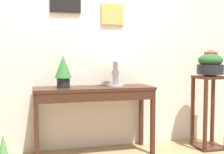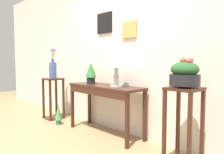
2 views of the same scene
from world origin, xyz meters
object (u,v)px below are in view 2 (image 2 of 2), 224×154
object	(u,v)px
table_lamp	(116,62)
flower_vase_tall_left	(53,67)
potted_plant_on_console	(91,72)
pedestal_stand_left	(53,98)
potted_plant_floor	(58,114)
planter_bowl_wide_right	(185,74)
console_table	(104,92)
pedestal_stand_right	(183,128)

from	to	relation	value
table_lamp	flower_vase_tall_left	xyz separation A→B (m)	(-1.64, -0.13, -0.11)
potted_plant_on_console	flower_vase_tall_left	bearing A→B (deg)	-173.37
table_lamp	potted_plant_on_console	world-z (taller)	table_lamp
table_lamp	flower_vase_tall_left	distance (m)	1.65
potted_plant_on_console	pedestal_stand_left	world-z (taller)	potted_plant_on_console
table_lamp	potted_plant_floor	xyz separation A→B (m)	(-1.20, -0.28, -0.93)
table_lamp	planter_bowl_wide_right	xyz separation A→B (m)	(1.14, -0.13, -0.11)
console_table	potted_plant_on_console	size ratio (longest dim) A/B	3.78
potted_plant_on_console	potted_plant_floor	xyz separation A→B (m)	(-0.61, -0.27, -0.77)
pedestal_stand_left	pedestal_stand_right	size ratio (longest dim) A/B	0.92
console_table	potted_plant_floor	size ratio (longest dim) A/B	3.64
console_table	flower_vase_tall_left	world-z (taller)	flower_vase_tall_left
table_lamp	pedestal_stand_left	size ratio (longest dim) A/B	0.61
console_table	planter_bowl_wide_right	size ratio (longest dim) A/B	4.24
pedestal_stand_right	potted_plant_floor	bearing A→B (deg)	-176.42
table_lamp	pedestal_stand_left	xyz separation A→B (m)	(-1.64, -0.13, -0.72)
pedestal_stand_right	planter_bowl_wide_right	xyz separation A→B (m)	(0.00, 0.00, 0.58)
pedestal_stand_left	potted_plant_on_console	bearing A→B (deg)	6.69
potted_plant_floor	console_table	bearing A→B (deg)	14.86
pedestal_stand_left	pedestal_stand_right	distance (m)	2.78
pedestal_stand_right	potted_plant_floor	distance (m)	2.35
potted_plant_on_console	potted_plant_floor	world-z (taller)	potted_plant_on_console
pedestal_stand_left	potted_plant_floor	bearing A→B (deg)	-18.35
potted_plant_on_console	pedestal_stand_right	world-z (taller)	potted_plant_on_console
console_table	pedestal_stand_right	distance (m)	1.41
potted_plant_floor	flower_vase_tall_left	bearing A→B (deg)	161.54
pedestal_stand_right	planter_bowl_wide_right	bearing A→B (deg)	11.15
potted_plant_on_console	pedestal_stand_left	distance (m)	1.20
potted_plant_on_console	planter_bowl_wide_right	world-z (taller)	planter_bowl_wide_right
planter_bowl_wide_right	pedestal_stand_left	bearing A→B (deg)	-179.99
potted_plant_on_console	potted_plant_floor	size ratio (longest dim) A/B	0.96
flower_vase_tall_left	pedestal_stand_right	xyz separation A→B (m)	(2.78, -0.00, -0.58)
potted_plant_on_console	pedestal_stand_right	size ratio (longest dim) A/B	0.40
flower_vase_tall_left	planter_bowl_wide_right	distance (m)	2.78
potted_plant_on_console	pedestal_stand_left	bearing A→B (deg)	-173.31
pedestal_stand_right	planter_bowl_wide_right	world-z (taller)	planter_bowl_wide_right
console_table	pedestal_stand_left	distance (m)	1.42
console_table	potted_plant_floor	world-z (taller)	console_table
pedestal_stand_right	potted_plant_floor	xyz separation A→B (m)	(-2.34, -0.15, -0.24)
pedestal_stand_left	planter_bowl_wide_right	xyz separation A→B (m)	(2.78, 0.00, 0.61)
table_lamp	planter_bowl_wide_right	bearing A→B (deg)	-6.53
flower_vase_tall_left	potted_plant_floor	world-z (taller)	flower_vase_tall_left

